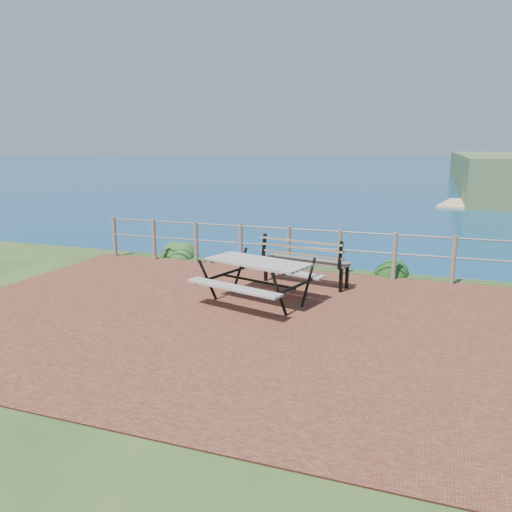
# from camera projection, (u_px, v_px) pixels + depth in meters

# --- Properties ---
(ground) EXTENTS (10.00, 7.00, 0.12)m
(ground) POSITION_uv_depth(u_px,v_px,m) (232.00, 318.00, 8.20)
(ground) COLOR brown
(ground) RESTS_ON ground
(ocean) EXTENTS (1200.00, 1200.00, 0.00)m
(ocean) POSITION_uv_depth(u_px,v_px,m) (430.00, 154.00, 192.08)
(ocean) COLOR #156681
(ocean) RESTS_ON ground
(safety_railing) EXTENTS (9.40, 0.10, 1.00)m
(safety_railing) POSITION_uv_depth(u_px,v_px,m) (288.00, 246.00, 11.16)
(safety_railing) COLOR #6B5B4C
(safety_railing) RESTS_ON ground
(picnic_table) EXTENTS (1.96, 1.54, 0.77)m
(picnic_table) POSITION_uv_depth(u_px,v_px,m) (258.00, 277.00, 8.84)
(picnic_table) COLOR gray
(picnic_table) RESTS_ON ground
(park_bench) EXTENTS (1.83, 0.76, 1.01)m
(park_bench) POSITION_uv_depth(u_px,v_px,m) (306.00, 253.00, 10.01)
(park_bench) COLOR brown
(park_bench) RESTS_ON ground
(shrub_lip_west) EXTENTS (0.82, 0.82, 0.58)m
(shrub_lip_west) POSITION_uv_depth(u_px,v_px,m) (177.00, 256.00, 12.89)
(shrub_lip_west) COLOR #27541F
(shrub_lip_west) RESTS_ON ground
(shrub_lip_east) EXTENTS (0.72, 0.72, 0.44)m
(shrub_lip_east) POSITION_uv_depth(u_px,v_px,m) (393.00, 275.00, 10.97)
(shrub_lip_east) COLOR #1A4716
(shrub_lip_east) RESTS_ON ground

